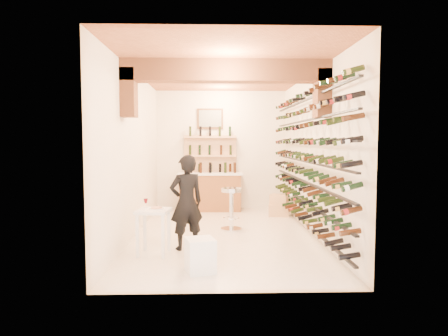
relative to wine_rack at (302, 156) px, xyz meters
name	(u,v)px	position (x,y,z in m)	size (l,w,h in m)	color
ground	(224,234)	(-1.53, 0.00, -1.55)	(6.00, 6.00, 0.00)	#EFE3CE
room_shell	(225,120)	(-1.53, -0.26, 0.70)	(3.52, 6.02, 3.21)	white
wine_rack	(302,156)	(0.00, 0.00, 0.00)	(0.32, 5.70, 2.56)	black
back_counter	(210,191)	(-1.83, 2.65, -1.02)	(1.70, 0.62, 1.29)	#945A2D
back_shelving	(210,166)	(-1.83, 2.89, -0.38)	(1.40, 0.31, 2.73)	tan
tasting_table	(153,217)	(-2.73, -1.32, -0.94)	(0.57, 0.57, 0.90)	white
white_stool	(200,255)	(-1.94, -2.21, -1.31)	(0.38, 0.38, 0.48)	white
person	(186,202)	(-2.21, -1.03, -0.74)	(0.59, 0.39, 1.62)	black
chrome_barstool	(231,206)	(-1.38, 0.38, -1.04)	(0.45, 0.45, 0.88)	silver
crate_lower	(279,210)	(-0.13, 1.86, -1.40)	(0.49, 0.34, 0.29)	tan
crate_upper	(279,199)	(-0.13, 1.86, -1.13)	(0.42, 0.29, 0.24)	tan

